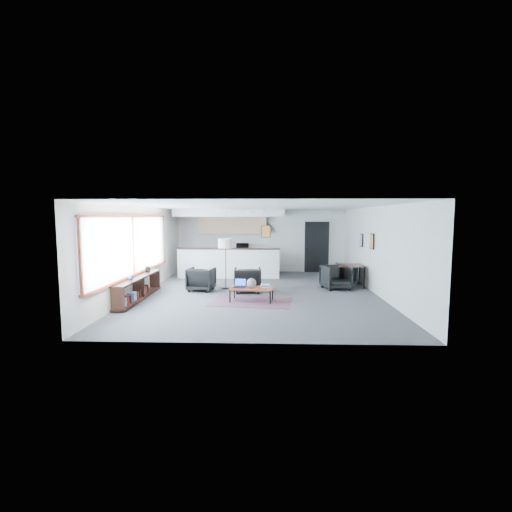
{
  "coord_description": "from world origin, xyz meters",
  "views": [
    {
      "loc": [
        0.32,
        -11.02,
        2.28
      ],
      "look_at": [
        -0.08,
        0.4,
        1.08
      ],
      "focal_mm": 26.0,
      "sensor_mm": 36.0,
      "label": 1
    }
  ],
  "objects_px": {
    "armchair_right": "(248,279)",
    "microwave": "(242,246)",
    "book_stack": "(266,286)",
    "ceramic_pot": "(252,283)",
    "dining_table": "(350,267)",
    "coffee_table": "(252,289)",
    "dining_chair_near": "(336,278)",
    "dining_chair_far": "(346,274)",
    "floor_lamp": "(225,245)",
    "armchair_left": "(201,278)",
    "laptop": "(240,285)"
  },
  "relations": [
    {
      "from": "coffee_table",
      "to": "book_stack",
      "type": "height_order",
      "value": "book_stack"
    },
    {
      "from": "dining_chair_near",
      "to": "microwave",
      "type": "distance_m",
      "value": 4.8
    },
    {
      "from": "book_stack",
      "to": "armchair_left",
      "type": "bearing_deg",
      "value": 145.43
    },
    {
      "from": "armchair_left",
      "to": "floor_lamp",
      "type": "xyz_separation_m",
      "value": [
        0.72,
        0.4,
        0.99
      ]
    },
    {
      "from": "book_stack",
      "to": "dining_chair_near",
      "type": "bearing_deg",
      "value": 38.54
    },
    {
      "from": "dining_chair_far",
      "to": "dining_table",
      "type": "bearing_deg",
      "value": 100.59
    },
    {
      "from": "ceramic_pot",
      "to": "book_stack",
      "type": "relative_size",
      "value": 0.87
    },
    {
      "from": "dining_table",
      "to": "book_stack",
      "type": "bearing_deg",
      "value": -140.8
    },
    {
      "from": "coffee_table",
      "to": "floor_lamp",
      "type": "distance_m",
      "value": 2.3
    },
    {
      "from": "laptop",
      "to": "floor_lamp",
      "type": "distance_m",
      "value": 2.08
    },
    {
      "from": "ceramic_pot",
      "to": "armchair_left",
      "type": "distance_m",
      "value": 2.2
    },
    {
      "from": "dining_table",
      "to": "armchair_left",
      "type": "bearing_deg",
      "value": -169.72
    },
    {
      "from": "floor_lamp",
      "to": "laptop",
      "type": "bearing_deg",
      "value": -71.27
    },
    {
      "from": "book_stack",
      "to": "floor_lamp",
      "type": "relative_size",
      "value": 0.19
    },
    {
      "from": "book_stack",
      "to": "dining_chair_near",
      "type": "distance_m",
      "value": 2.84
    },
    {
      "from": "armchair_left",
      "to": "dining_chair_near",
      "type": "distance_m",
      "value": 4.26
    },
    {
      "from": "dining_chair_far",
      "to": "floor_lamp",
      "type": "bearing_deg",
      "value": 25.39
    },
    {
      "from": "coffee_table",
      "to": "dining_chair_far",
      "type": "distance_m",
      "value": 4.29
    },
    {
      "from": "book_stack",
      "to": "coffee_table",
      "type": "bearing_deg",
      "value": -172.03
    },
    {
      "from": "laptop",
      "to": "dining_chair_near",
      "type": "height_order",
      "value": "dining_chair_near"
    },
    {
      "from": "floor_lamp",
      "to": "dining_chair_far",
      "type": "bearing_deg",
      "value": 14.8
    },
    {
      "from": "dining_chair_far",
      "to": "microwave",
      "type": "height_order",
      "value": "microwave"
    },
    {
      "from": "armchair_right",
      "to": "floor_lamp",
      "type": "height_order",
      "value": "floor_lamp"
    },
    {
      "from": "dining_chair_far",
      "to": "ceramic_pot",
      "type": "bearing_deg",
      "value": 53.59
    },
    {
      "from": "dining_chair_near",
      "to": "dining_chair_far",
      "type": "bearing_deg",
      "value": 48.93
    },
    {
      "from": "armchair_left",
      "to": "floor_lamp",
      "type": "relative_size",
      "value": 0.5
    },
    {
      "from": "floor_lamp",
      "to": "dining_table",
      "type": "bearing_deg",
      "value": 6.63
    },
    {
      "from": "ceramic_pot",
      "to": "dining_table",
      "type": "xyz_separation_m",
      "value": [
        3.15,
        2.33,
        0.14
      ]
    },
    {
      "from": "armchair_left",
      "to": "floor_lamp",
      "type": "distance_m",
      "value": 1.29
    },
    {
      "from": "coffee_table",
      "to": "dining_chair_near",
      "type": "height_order",
      "value": "dining_chair_near"
    },
    {
      "from": "floor_lamp",
      "to": "dining_chair_near",
      "type": "height_order",
      "value": "floor_lamp"
    },
    {
      "from": "laptop",
      "to": "dining_chair_near",
      "type": "distance_m",
      "value": 3.41
    },
    {
      "from": "dining_table",
      "to": "armchair_right",
      "type": "bearing_deg",
      "value": -162.7
    },
    {
      "from": "book_stack",
      "to": "dining_chair_far",
      "type": "bearing_deg",
      "value": 45.93
    },
    {
      "from": "armchair_left",
      "to": "book_stack",
      "type": "bearing_deg",
      "value": 151.99
    },
    {
      "from": "coffee_table",
      "to": "dining_chair_far",
      "type": "xyz_separation_m",
      "value": [
        3.15,
        2.91,
        -0.03
      ]
    },
    {
      "from": "dining_chair_far",
      "to": "microwave",
      "type": "distance_m",
      "value": 4.53
    },
    {
      "from": "coffee_table",
      "to": "book_stack",
      "type": "relative_size",
      "value": 4.17
    },
    {
      "from": "coffee_table",
      "to": "microwave",
      "type": "relative_size",
      "value": 2.45
    },
    {
      "from": "armchair_right",
      "to": "microwave",
      "type": "xyz_separation_m",
      "value": [
        -0.45,
        4.02,
        0.69
      ]
    },
    {
      "from": "armchair_right",
      "to": "microwave",
      "type": "relative_size",
      "value": 1.63
    },
    {
      "from": "coffee_table",
      "to": "microwave",
      "type": "bearing_deg",
      "value": 104.04
    },
    {
      "from": "coffee_table",
      "to": "dining_chair_near",
      "type": "xyz_separation_m",
      "value": [
        2.6,
        1.82,
        0.0
      ]
    },
    {
      "from": "book_stack",
      "to": "dining_table",
      "type": "distance_m",
      "value": 3.58
    },
    {
      "from": "armchair_left",
      "to": "dining_chair_far",
      "type": "distance_m",
      "value": 5.01
    },
    {
      "from": "book_stack",
      "to": "microwave",
      "type": "relative_size",
      "value": 0.59
    },
    {
      "from": "book_stack",
      "to": "floor_lamp",
      "type": "xyz_separation_m",
      "value": [
        -1.3,
        1.79,
        0.97
      ]
    },
    {
      "from": "coffee_table",
      "to": "ceramic_pot",
      "type": "bearing_deg",
      "value": -90.26
    },
    {
      "from": "dining_table",
      "to": "dining_chair_near",
      "type": "bearing_deg",
      "value": -138.2
    },
    {
      "from": "book_stack",
      "to": "armchair_right",
      "type": "height_order",
      "value": "armchair_right"
    }
  ]
}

